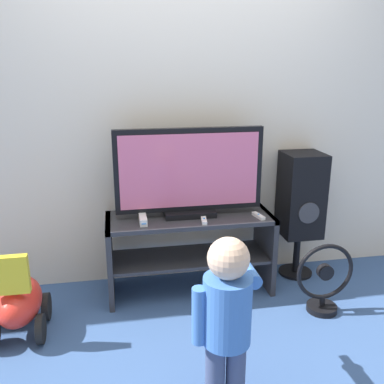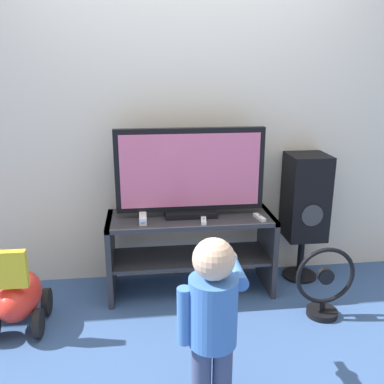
{
  "view_description": "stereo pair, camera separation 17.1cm",
  "coord_description": "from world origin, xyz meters",
  "px_view_note": "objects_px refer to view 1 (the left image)",
  "views": [
    {
      "loc": [
        -0.49,
        -2.56,
        1.6
      ],
      "look_at": [
        0.0,
        0.13,
        0.77
      ],
      "focal_mm": 40.0,
      "sensor_mm": 36.0,
      "label": 1
    },
    {
      "loc": [
        -0.32,
        -2.58,
        1.6
      ],
      "look_at": [
        0.0,
        0.13,
        0.77
      ],
      "focal_mm": 40.0,
      "sensor_mm": 36.0,
      "label": 2
    }
  ],
  "objects_px": {
    "ride_on_toy": "(19,302)",
    "television": "(189,174)",
    "child": "(227,310)",
    "remote_secondary": "(204,220)",
    "floor_fan": "(324,281)",
    "remote_primary": "(258,216)",
    "speaker_tower": "(301,197)",
    "game_console": "(143,219)"
  },
  "relations": [
    {
      "from": "television",
      "to": "remote_primary",
      "type": "height_order",
      "value": "television"
    },
    {
      "from": "remote_secondary",
      "to": "game_console",
      "type": "bearing_deg",
      "value": 172.44
    },
    {
      "from": "game_console",
      "to": "ride_on_toy",
      "type": "relative_size",
      "value": 0.29
    },
    {
      "from": "television",
      "to": "child",
      "type": "distance_m",
      "value": 1.19
    },
    {
      "from": "remote_primary",
      "to": "ride_on_toy",
      "type": "height_order",
      "value": "remote_primary"
    },
    {
      "from": "television",
      "to": "floor_fan",
      "type": "bearing_deg",
      "value": -29.23
    },
    {
      "from": "remote_secondary",
      "to": "ride_on_toy",
      "type": "height_order",
      "value": "remote_secondary"
    },
    {
      "from": "ride_on_toy",
      "to": "remote_secondary",
      "type": "bearing_deg",
      "value": 10.02
    },
    {
      "from": "child",
      "to": "speaker_tower",
      "type": "relative_size",
      "value": 0.9
    },
    {
      "from": "television",
      "to": "remote_secondary",
      "type": "bearing_deg",
      "value": -63.32
    },
    {
      "from": "remote_secondary",
      "to": "ride_on_toy",
      "type": "relative_size",
      "value": 0.23
    },
    {
      "from": "child",
      "to": "speaker_tower",
      "type": "bearing_deg",
      "value": 53.62
    },
    {
      "from": "child",
      "to": "ride_on_toy",
      "type": "distance_m",
      "value": 1.37
    },
    {
      "from": "ride_on_toy",
      "to": "television",
      "type": "bearing_deg",
      "value": 17.78
    },
    {
      "from": "television",
      "to": "floor_fan",
      "type": "xyz_separation_m",
      "value": [
        0.82,
        -0.46,
        -0.66
      ]
    },
    {
      "from": "ride_on_toy",
      "to": "remote_primary",
      "type": "bearing_deg",
      "value": 8.1
    },
    {
      "from": "game_console",
      "to": "floor_fan",
      "type": "relative_size",
      "value": 0.35
    },
    {
      "from": "speaker_tower",
      "to": "ride_on_toy",
      "type": "height_order",
      "value": "speaker_tower"
    },
    {
      "from": "ride_on_toy",
      "to": "floor_fan",
      "type": "bearing_deg",
      "value": -3.06
    },
    {
      "from": "remote_primary",
      "to": "child",
      "type": "xyz_separation_m",
      "value": [
        -0.49,
        -1.0,
        -0.07
      ]
    },
    {
      "from": "remote_secondary",
      "to": "ride_on_toy",
      "type": "distance_m",
      "value": 1.26
    },
    {
      "from": "television",
      "to": "child",
      "type": "xyz_separation_m",
      "value": [
        -0.03,
        -1.14,
        -0.36
      ]
    },
    {
      "from": "game_console",
      "to": "ride_on_toy",
      "type": "distance_m",
      "value": 0.91
    },
    {
      "from": "remote_secondary",
      "to": "floor_fan",
      "type": "xyz_separation_m",
      "value": [
        0.75,
        -0.31,
        -0.37
      ]
    },
    {
      "from": "remote_secondary",
      "to": "child",
      "type": "xyz_separation_m",
      "value": [
        -0.1,
        -0.99,
        -0.07
      ]
    },
    {
      "from": "television",
      "to": "speaker_tower",
      "type": "distance_m",
      "value": 0.9
    },
    {
      "from": "remote_primary",
      "to": "ride_on_toy",
      "type": "bearing_deg",
      "value": -171.9
    },
    {
      "from": "speaker_tower",
      "to": "child",
      "type": "bearing_deg",
      "value": -126.38
    },
    {
      "from": "remote_primary",
      "to": "speaker_tower",
      "type": "xyz_separation_m",
      "value": [
        0.4,
        0.21,
        0.05
      ]
    },
    {
      "from": "floor_fan",
      "to": "remote_secondary",
      "type": "bearing_deg",
      "value": 157.3
    },
    {
      "from": "television",
      "to": "ride_on_toy",
      "type": "relative_size",
      "value": 1.79
    },
    {
      "from": "game_console",
      "to": "speaker_tower",
      "type": "height_order",
      "value": "speaker_tower"
    },
    {
      "from": "game_console",
      "to": "remote_secondary",
      "type": "bearing_deg",
      "value": -7.56
    },
    {
      "from": "television",
      "to": "remote_secondary",
      "type": "xyz_separation_m",
      "value": [
        0.07,
        -0.15,
        -0.29
      ]
    },
    {
      "from": "game_console",
      "to": "remote_primary",
      "type": "xyz_separation_m",
      "value": [
        0.8,
        -0.04,
        -0.01
      ]
    },
    {
      "from": "game_console",
      "to": "child",
      "type": "bearing_deg",
      "value": -73.65
    },
    {
      "from": "child",
      "to": "ride_on_toy",
      "type": "xyz_separation_m",
      "value": [
        -1.09,
        0.78,
        -0.3
      ]
    },
    {
      "from": "remote_primary",
      "to": "television",
      "type": "bearing_deg",
      "value": 164.01
    },
    {
      "from": "remote_secondary",
      "to": "speaker_tower",
      "type": "bearing_deg",
      "value": 15.74
    },
    {
      "from": "ride_on_toy",
      "to": "speaker_tower",
      "type": "bearing_deg",
      "value": 12.34
    },
    {
      "from": "child",
      "to": "floor_fan",
      "type": "xyz_separation_m",
      "value": [
        0.85,
        0.68,
        -0.3
      ]
    },
    {
      "from": "child",
      "to": "speaker_tower",
      "type": "height_order",
      "value": "speaker_tower"
    }
  ]
}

